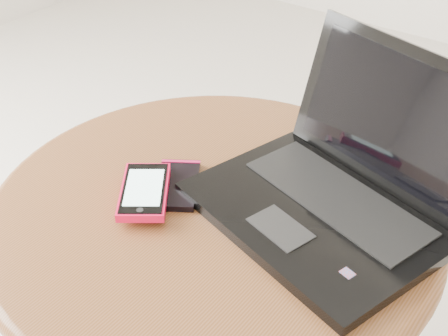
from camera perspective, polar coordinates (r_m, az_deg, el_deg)
The scene contains 4 objects.
table at distance 0.99m, azimuth -0.93°, elevation -8.47°, with size 0.68×0.68×0.54m.
laptop at distance 0.89m, azimuth 10.34°, elevation -1.67°, with size 0.41×0.38×0.22m.
phone_black at distance 0.94m, azimuth -4.34°, elevation -1.52°, with size 0.12×0.13×0.01m.
phone_pink at distance 0.91m, azimuth -7.36°, elevation -2.13°, with size 0.13×0.14×0.02m.
Camera 1 is at (0.40, -0.55, 1.11)m, focal length 49.53 mm.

